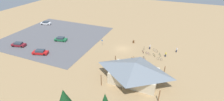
{
  "coord_description": "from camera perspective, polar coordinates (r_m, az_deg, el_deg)",
  "views": [
    {
      "loc": [
        -14.5,
        44.86,
        25.52
      ],
      "look_at": [
        2.04,
        4.32,
        1.2
      ],
      "focal_mm": 26.06,
      "sensor_mm": 36.0,
      "label": 1
    }
  ],
  "objects": [
    {
      "name": "ground",
      "position": [
        53.61,
        3.77,
        0.55
      ],
      "size": [
        160.0,
        160.0,
        0.0
      ],
      "primitive_type": "plane",
      "color": "#9E7F56",
      "rests_on": "ground"
    },
    {
      "name": "parking_lot_asphalt",
      "position": [
        66.12,
        -19.26,
        4.68
      ],
      "size": [
        34.59,
        32.84,
        0.05
      ],
      "primitive_type": "cube",
      "color": "#56565B",
      "rests_on": "ground"
    },
    {
      "name": "bike_pavilion",
      "position": [
        38.66,
        7.85,
        -7.01
      ],
      "size": [
        13.39,
        9.39,
        5.2
      ],
      "color": "beige",
      "rests_on": "ground"
    },
    {
      "name": "trash_bin",
      "position": [
        57.81,
        7.55,
        3.08
      ],
      "size": [
        0.6,
        0.6,
        0.9
      ],
      "primitive_type": "cylinder",
      "color": "brown",
      "rests_on": "ground"
    },
    {
      "name": "lot_sign",
      "position": [
        55.27,
        -3.49,
        3.13
      ],
      "size": [
        0.56,
        0.08,
        2.2
      ],
      "color": "#99999E",
      "rests_on": "ground"
    },
    {
      "name": "pine_west",
      "position": [
        30.89,
        -16.38,
        -15.71
      ],
      "size": [
        2.83,
        2.83,
        6.29
      ],
      "color": "brown",
      "rests_on": "ground"
    },
    {
      "name": "bicycle_silver_by_bin",
      "position": [
        49.43,
        16.38,
        -2.88
      ],
      "size": [
        1.64,
        0.51,
        0.75
      ],
      "color": "black",
      "rests_on": "ground"
    },
    {
      "name": "bicycle_blue_lone_west",
      "position": [
        48.58,
        11.24,
        -2.75
      ],
      "size": [
        1.09,
        1.46,
        0.86
      ],
      "color": "black",
      "rests_on": "ground"
    },
    {
      "name": "bicycle_yellow_trailside",
      "position": [
        50.87,
        14.57,
        -1.61
      ],
      "size": [
        1.04,
        1.38,
        0.8
      ],
      "color": "black",
      "rests_on": "ground"
    },
    {
      "name": "bicycle_purple_yard_left",
      "position": [
        51.27,
        12.42,
        -1.04
      ],
      "size": [
        1.6,
        0.78,
        0.86
      ],
      "color": "black",
      "rests_on": "ground"
    },
    {
      "name": "bicycle_orange_lone_east",
      "position": [
        48.25,
        7.17,
        -2.66
      ],
      "size": [
        0.83,
        1.42,
        0.8
      ],
      "color": "black",
      "rests_on": "ground"
    },
    {
      "name": "bicycle_green_mid_cluster",
      "position": [
        51.57,
        16.39,
        -1.44
      ],
      "size": [
        0.79,
        1.58,
        0.85
      ],
      "color": "black",
      "rests_on": "ground"
    },
    {
      "name": "bicycle_teal_near_sign",
      "position": [
        54.26,
        11.19,
        0.86
      ],
      "size": [
        0.51,
        1.76,
        0.89
      ],
      "color": "black",
      "rests_on": "ground"
    },
    {
      "name": "bicycle_white_front_row",
      "position": [
        53.54,
        14.96,
        -0.03
      ],
      "size": [
        1.68,
        0.77,
        0.84
      ],
      "color": "black",
      "rests_on": "ground"
    },
    {
      "name": "bicycle_red_yard_center",
      "position": [
        52.07,
        10.82,
        -0.43
      ],
      "size": [
        0.72,
        1.54,
        0.74
      ],
      "color": "black",
      "rests_on": "ground"
    },
    {
      "name": "car_green_aisle_side",
      "position": [
        61.42,
        -17.56,
        3.86
      ],
      "size": [
        4.61,
        2.69,
        1.45
      ],
      "color": "#1E6B3D",
      "rests_on": "parking_lot_asphalt"
    },
    {
      "name": "car_red_back_corner",
      "position": [
        54.83,
        -23.86,
        -0.5
      ],
      "size": [
        5.02,
        3.12,
        1.42
      ],
      "color": "red",
      "rests_on": "parking_lot_asphalt"
    },
    {
      "name": "car_maroon_by_curb",
      "position": [
        63.2,
        -29.93,
        1.88
      ],
      "size": [
        4.89,
        2.81,
        1.41
      ],
      "color": "maroon",
      "rests_on": "parking_lot_asphalt"
    },
    {
      "name": "car_white_inner_stall",
      "position": [
        80.42,
        -22.18,
        8.94
      ],
      "size": [
        4.75,
        2.88,
        1.36
      ],
      "color": "white",
      "rests_on": "parking_lot_asphalt"
    },
    {
      "name": "visitor_at_bikes",
      "position": [
        51.35,
        18.32,
        -1.23
      ],
      "size": [
        0.38,
        0.4,
        1.7
      ],
      "color": "#2D3347",
      "rests_on": "ground"
    },
    {
      "name": "visitor_crossing_yard",
      "position": [
        55.07,
        21.77,
        0.29
      ],
      "size": [
        0.36,
        0.39,
        1.77
      ],
      "color": "#2D3347",
      "rests_on": "ground"
    },
    {
      "name": "visitor_near_lot",
      "position": [
        54.43,
        13.14,
        1.32
      ],
      "size": [
        0.4,
        0.38,
        1.69
      ],
      "color": "#2D3347",
      "rests_on": "ground"
    }
  ]
}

